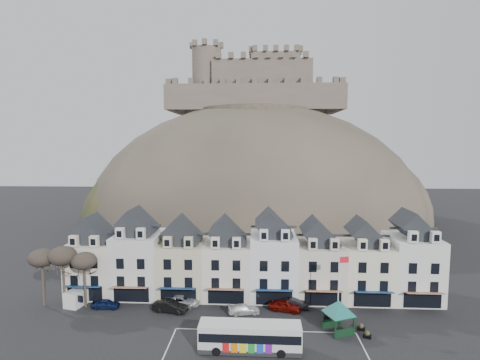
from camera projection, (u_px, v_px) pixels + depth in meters
The scene contains 21 objects.
ground at pixel (248, 353), 40.90m from camera, with size 300.00×300.00×0.00m, color black.
coach_bay_markings at pixel (266, 348), 42.05m from camera, with size 22.00×7.50×0.01m, color silver.
townhouse_terrace at pixel (252, 260), 56.23m from camera, with size 54.40×9.35×11.80m.
castle_hill at pixel (258, 221), 109.35m from camera, with size 100.00×76.00×68.00m.
castle at pixel (257, 85), 112.26m from camera, with size 50.20×22.20×22.00m.
tree_left_far at pixel (42, 258), 52.03m from camera, with size 3.61×3.61×8.24m.
tree_left_mid at pixel (63, 256), 51.85m from camera, with size 3.78×3.78×8.64m.
tree_left_near at pixel (84, 261), 51.78m from camera, with size 3.43×3.43×7.84m.
bus at pixel (250, 335), 41.27m from camera, with size 11.30×2.78×3.18m.
bus_shelter at pixel (339, 308), 45.20m from camera, with size 5.80×5.80×3.98m.
red_buoy at pixel (331, 313), 48.12m from camera, with size 1.75×1.75×2.10m.
flagpole at pixel (339, 285), 46.96m from camera, with size 1.30×0.30×9.05m.
white_van at pixel (81, 295), 53.69m from camera, with size 3.08×5.15×2.19m.
planter_west at pixel (361, 327), 45.81m from camera, with size 0.98×0.66×0.90m.
planter_east at pixel (367, 334), 44.05m from camera, with size 1.02×0.79×0.91m.
car_navy at pixel (106, 304), 51.91m from camera, with size 1.53×3.81×1.30m, color #0D1942.
car_black at pixel (170, 306), 50.78m from camera, with size 1.65×4.74×1.56m, color black.
car_silver at pixel (182, 301), 52.82m from camera, with size 2.33×4.96×1.40m, color silver.
car_white at pixel (244, 309), 50.32m from camera, with size 1.75×4.29×1.25m, color silver.
car_maroon at pixel (285, 306), 51.09m from camera, with size 1.76×4.38×1.49m, color #610A05.
car_charcoal at pixel (293, 303), 51.99m from camera, with size 1.50×4.32×1.42m, color black.
Camera 1 is at (1.05, -38.76, 23.03)m, focal length 28.00 mm.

